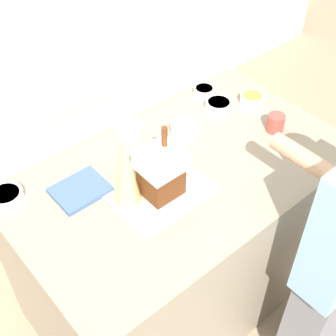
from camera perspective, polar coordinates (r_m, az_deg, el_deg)
name	(u,v)px	position (r m, az deg, el deg)	size (l,w,h in m)	color
ground_plane	(178,289)	(2.79, 1.26, -14.55)	(12.00, 12.00, 0.00)	gray
back_cabinet_block	(18,92)	(3.55, -17.81, 8.87)	(6.00, 0.60, 0.92)	beige
kitchen_island	(180,238)	(2.39, 1.44, -8.51)	(1.51, 0.90, 0.96)	gray
baking_tray	(161,192)	(1.94, -0.85, -2.96)	(0.41, 0.31, 0.01)	#9E9EA8
gingerbread_house	(161,172)	(1.85, -0.89, -0.44)	(0.17, 0.16, 0.30)	#5B2D14
decorative_tree	(125,170)	(1.80, -5.28, -0.20)	(0.12, 0.12, 0.34)	#DBD675
candy_bowl_behind_tray	(185,128)	(2.21, 2.03, 4.88)	(0.13, 0.13, 0.05)	white
candy_bowl_front_corner	(219,105)	(2.38, 6.18, 7.66)	(0.13, 0.13, 0.04)	silver
candy_bowl_beside_tree	(128,129)	(2.22, -4.92, 4.75)	(0.14, 0.14, 0.04)	silver
candy_bowl_far_left	(6,196)	(2.01, -19.12, -3.28)	(0.14, 0.14, 0.04)	white
candy_bowl_center_rear	(252,99)	(2.44, 10.20, 8.31)	(0.12, 0.12, 0.05)	white
candy_bowl_far_right	(204,91)	(2.48, 4.42, 9.38)	(0.11, 0.11, 0.04)	white
cookbook	(80,190)	(1.97, -10.66, -2.64)	(0.22, 0.18, 0.02)	#3F598C
mug	(276,123)	(2.27, 12.98, 5.37)	(0.08, 0.08, 0.09)	#B24238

